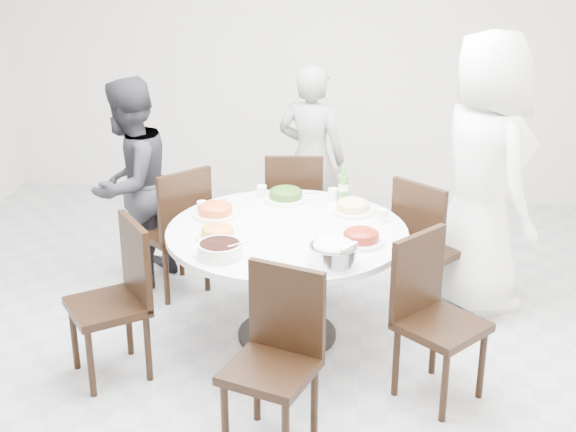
# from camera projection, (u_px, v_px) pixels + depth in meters

# --- Properties ---
(floor) EXTENTS (6.00, 6.00, 0.01)m
(floor) POSITION_uv_depth(u_px,v_px,m) (280.00, 356.00, 5.00)
(floor) COLOR #ABACB0
(floor) RESTS_ON ground
(wall_back) EXTENTS (6.00, 0.01, 2.80)m
(wall_back) POSITION_uv_depth(u_px,v_px,m) (323.00, 50.00, 7.26)
(wall_back) COLOR silver
(wall_back) RESTS_ON ground
(dining_table) EXTENTS (1.50, 1.50, 0.75)m
(dining_table) POSITION_uv_depth(u_px,v_px,m) (287.00, 284.00, 5.10)
(dining_table) COLOR white
(dining_table) RESTS_ON floor
(chair_ne) EXTENTS (0.59, 0.59, 0.95)m
(chair_ne) POSITION_uv_depth(u_px,v_px,m) (433.00, 244.00, 5.45)
(chair_ne) COLOR black
(chair_ne) RESTS_ON floor
(chair_n) EXTENTS (0.46, 0.46, 0.95)m
(chair_n) POSITION_uv_depth(u_px,v_px,m) (294.00, 209.00, 6.07)
(chair_n) COLOR black
(chair_n) RESTS_ON floor
(chair_nw) EXTENTS (0.59, 0.59, 0.95)m
(chair_nw) POSITION_uv_depth(u_px,v_px,m) (172.00, 229.00, 5.70)
(chair_nw) COLOR black
(chair_nw) RESTS_ON floor
(chair_sw) EXTENTS (0.59, 0.59, 0.95)m
(chair_sw) POSITION_uv_depth(u_px,v_px,m) (107.00, 303.00, 4.64)
(chair_sw) COLOR black
(chair_sw) RESTS_ON floor
(chair_s) EXTENTS (0.53, 0.53, 0.95)m
(chair_s) POSITION_uv_depth(u_px,v_px,m) (270.00, 366.00, 4.00)
(chair_s) COLOR black
(chair_s) RESTS_ON floor
(chair_se) EXTENTS (0.59, 0.59, 0.95)m
(chair_se) POSITION_uv_depth(u_px,v_px,m) (442.00, 322.00, 4.43)
(chair_se) COLOR black
(chair_se) RESTS_ON floor
(diner_right) EXTENTS (0.95, 1.10, 1.91)m
(diner_right) POSITION_uv_depth(u_px,v_px,m) (484.00, 174.00, 5.34)
(diner_right) COLOR white
(diner_right) RESTS_ON floor
(diner_middle) EXTENTS (0.62, 0.48, 1.50)m
(diner_middle) POSITION_uv_depth(u_px,v_px,m) (311.00, 158.00, 6.34)
(diner_middle) COLOR black
(diner_middle) RESTS_ON floor
(diner_left) EXTENTS (0.78, 0.89, 1.53)m
(diner_left) POSITION_uv_depth(u_px,v_px,m) (130.00, 185.00, 5.70)
(diner_left) COLOR #212227
(diner_left) RESTS_ON floor
(dish_greens) EXTENTS (0.29, 0.29, 0.08)m
(dish_greens) POSITION_uv_depth(u_px,v_px,m) (286.00, 196.00, 5.43)
(dish_greens) COLOR white
(dish_greens) RESTS_ON dining_table
(dish_pale) EXTENTS (0.28, 0.28, 0.08)m
(dish_pale) POSITION_uv_depth(u_px,v_px,m) (353.00, 207.00, 5.22)
(dish_pale) COLOR white
(dish_pale) RESTS_ON dining_table
(dish_orange) EXTENTS (0.28, 0.28, 0.08)m
(dish_orange) POSITION_uv_depth(u_px,v_px,m) (215.00, 211.00, 5.15)
(dish_orange) COLOR white
(dish_orange) RESTS_ON dining_table
(dish_redbrown) EXTENTS (0.27, 0.27, 0.07)m
(dish_redbrown) POSITION_uv_depth(u_px,v_px,m) (361.00, 238.00, 4.74)
(dish_redbrown) COLOR white
(dish_redbrown) RESTS_ON dining_table
(dish_tofu) EXTENTS (0.25, 0.25, 0.07)m
(dish_tofu) POSITION_uv_depth(u_px,v_px,m) (217.00, 234.00, 4.81)
(dish_tofu) COLOR white
(dish_tofu) RESTS_ON dining_table
(rice_bowl) EXTENTS (0.27, 0.27, 0.12)m
(rice_bowl) POSITION_uv_depth(u_px,v_px,m) (333.00, 255.00, 4.45)
(rice_bowl) COLOR silver
(rice_bowl) RESTS_ON dining_table
(soup_bowl) EXTENTS (0.26, 0.26, 0.08)m
(soup_bowl) POSITION_uv_depth(u_px,v_px,m) (220.00, 250.00, 4.57)
(soup_bowl) COLOR white
(soup_bowl) RESTS_ON dining_table
(beverage_bottle) EXTENTS (0.07, 0.07, 0.23)m
(beverage_bottle) POSITION_uv_depth(u_px,v_px,m) (344.00, 185.00, 5.39)
(beverage_bottle) COLOR #3F7E32
(beverage_bottle) RESTS_ON dining_table
(tea_cups) EXTENTS (0.07, 0.07, 0.08)m
(tea_cups) POSITION_uv_depth(u_px,v_px,m) (297.00, 192.00, 5.50)
(tea_cups) COLOR white
(tea_cups) RESTS_ON dining_table
(chopsticks) EXTENTS (0.24, 0.04, 0.01)m
(chopsticks) POSITION_uv_depth(u_px,v_px,m) (298.00, 194.00, 5.55)
(chopsticks) COLOR tan
(chopsticks) RESTS_ON dining_table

